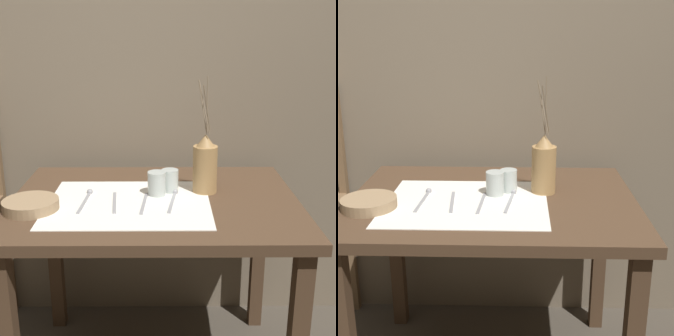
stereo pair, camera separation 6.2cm
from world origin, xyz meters
TOP-DOWN VIEW (x-y plane):
  - stone_wall_back at (0.00, 0.51)m, footprint 7.00×0.06m
  - wooden_table at (0.00, 0.00)m, footprint 1.09×0.81m
  - linen_cloth at (-0.09, -0.06)m, footprint 0.60×0.49m
  - pitcher_with_flowers at (0.20, 0.07)m, footprint 0.09×0.09m
  - wooden_bowl at (-0.44, -0.12)m, footprint 0.20×0.20m
  - glass_tumbler_near at (0.01, 0.03)m, footprint 0.07×0.07m
  - glass_tumbler_far at (0.06, 0.07)m, footprint 0.07×0.07m
  - spoon_outer at (-0.26, 0.00)m, footprint 0.03×0.22m
  - knife_center at (-0.15, -0.06)m, footprint 0.03×0.21m
  - fork_outer at (-0.04, -0.07)m, footprint 0.02×0.21m
  - spoon_inner at (0.07, 0.00)m, footprint 0.04×0.22m

SIDE VIEW (x-z plane):
  - wooden_table at x=0.00m, z-range 0.28..1.08m
  - linen_cloth at x=-0.09m, z-range 0.80..0.80m
  - knife_center at x=-0.15m, z-range 0.80..0.81m
  - fork_outer at x=-0.04m, z-range 0.80..0.81m
  - spoon_outer at x=-0.26m, z-range 0.79..0.82m
  - spoon_inner at x=0.07m, z-range 0.79..0.82m
  - wooden_bowl at x=-0.44m, z-range 0.80..0.84m
  - glass_tumbler_far at x=0.06m, z-range 0.80..0.89m
  - glass_tumbler_near at x=0.01m, z-range 0.80..0.89m
  - pitcher_with_flowers at x=0.20m, z-range 0.68..1.13m
  - stone_wall_back at x=0.00m, z-range 0.00..2.40m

